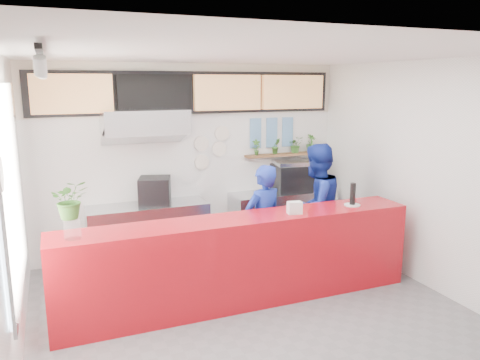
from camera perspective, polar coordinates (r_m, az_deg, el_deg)
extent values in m
plane|color=slate|center=(5.76, 1.76, -16.23)|extent=(5.00, 5.00, 0.00)
plane|color=silver|center=(5.09, 1.98, 15.12)|extent=(5.00, 5.00, 0.00)
plane|color=white|center=(7.53, -5.86, 2.53)|extent=(5.00, 0.00, 5.00)
plane|color=white|center=(4.82, -26.54, -3.94)|extent=(0.00, 5.00, 5.00)
plane|color=white|center=(6.62, 22.06, 0.44)|extent=(0.00, 5.00, 5.00)
cube|color=#A10B14|center=(5.86, 0.20, -9.77)|extent=(4.50, 0.60, 1.10)
cube|color=beige|center=(7.43, -6.02, 10.92)|extent=(5.00, 0.02, 0.80)
cube|color=#B2B5BA|center=(7.32, -11.08, -6.38)|extent=(1.80, 0.60, 0.90)
cube|color=black|center=(7.16, -10.34, -1.30)|extent=(0.57, 0.57, 0.41)
cube|color=#B2B5BA|center=(6.93, -11.55, 6.97)|extent=(1.20, 0.70, 0.35)
cube|color=#B2B5BA|center=(6.95, -11.49, 5.33)|extent=(1.20, 0.69, 0.31)
cube|color=#B2B5BA|center=(8.04, 5.26, -4.55)|extent=(1.80, 0.60, 0.90)
cube|color=black|center=(7.97, 6.64, 0.28)|extent=(0.74, 0.56, 0.45)
cube|color=#A6A8AD|center=(7.92, 6.68, 2.10)|extent=(0.73, 0.56, 0.06)
cube|color=brown|center=(8.03, 5.38, 3.11)|extent=(1.40, 0.18, 0.04)
cube|color=tan|center=(7.03, -19.78, 9.86)|extent=(1.10, 0.10, 0.55)
cube|color=black|center=(7.18, -10.36, 10.37)|extent=(1.10, 0.10, 0.55)
cube|color=tan|center=(7.50, -1.51, 10.61)|extent=(1.10, 0.10, 0.55)
cube|color=tan|center=(7.99, 6.44, 10.61)|extent=(1.10, 0.10, 0.55)
cube|color=black|center=(7.40, -5.94, 10.53)|extent=(4.80, 0.04, 0.65)
cube|color=silver|center=(5.06, -26.17, -0.87)|extent=(0.04, 2.20, 1.90)
cube|color=#B2B5BA|center=(5.06, -25.94, -0.85)|extent=(0.03, 2.30, 2.00)
cylinder|color=white|center=(3.82, -27.19, 0.63)|extent=(0.02, 0.26, 0.26)
cube|color=black|center=(4.65, -23.16, 13.79)|extent=(0.05, 2.40, 0.04)
cylinder|color=silver|center=(7.51, -4.73, 4.45)|extent=(0.24, 0.03, 0.24)
cylinder|color=silver|center=(7.62, -2.56, 3.83)|extent=(0.24, 0.03, 0.24)
cylinder|color=silver|center=(7.56, -4.69, 2.20)|extent=(0.24, 0.03, 0.24)
cylinder|color=silver|center=(7.61, -2.22, 5.71)|extent=(0.24, 0.03, 0.24)
cube|color=#598CBF|center=(7.83, 1.91, 6.62)|extent=(0.20, 0.02, 0.25)
cube|color=#598CBF|center=(7.95, 3.90, 6.68)|extent=(0.20, 0.02, 0.25)
cube|color=#598CBF|center=(8.09, 5.82, 6.73)|extent=(0.20, 0.02, 0.25)
cube|color=#598CBF|center=(7.85, 1.90, 4.80)|extent=(0.20, 0.02, 0.25)
cube|color=#598CBF|center=(7.98, 3.87, 4.89)|extent=(0.20, 0.02, 0.25)
cube|color=#598CBF|center=(8.11, 5.79, 4.98)|extent=(0.20, 0.02, 0.25)
imported|color=navy|center=(6.36, 2.83, -5.45)|extent=(0.68, 0.54, 1.64)
imported|color=navy|center=(6.91, 9.19, -3.26)|extent=(1.09, 0.97, 1.85)
imported|color=#2F5E21|center=(7.79, 2.00, 4.03)|extent=(0.15, 0.12, 0.27)
imported|color=#2F5E21|center=(7.94, 4.40, 4.15)|extent=(0.15, 0.13, 0.27)
imported|color=#2F5E21|center=(8.11, 6.81, 4.30)|extent=(0.30, 0.27, 0.28)
imported|color=#2F5E21|center=(8.26, 8.67, 4.48)|extent=(0.22, 0.21, 0.30)
cylinder|color=silver|center=(5.21, -19.76, -5.63)|extent=(0.19, 0.19, 0.21)
imported|color=#2F5E21|center=(5.12, -20.00, -2.24)|extent=(0.39, 0.34, 0.41)
cube|color=silver|center=(5.87, 6.67, -3.38)|extent=(0.19, 0.13, 0.15)
cylinder|color=silver|center=(6.40, 13.52, -2.98)|extent=(0.24, 0.24, 0.02)
cylinder|color=black|center=(6.37, 13.58, -1.64)|extent=(0.08, 0.08, 0.29)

